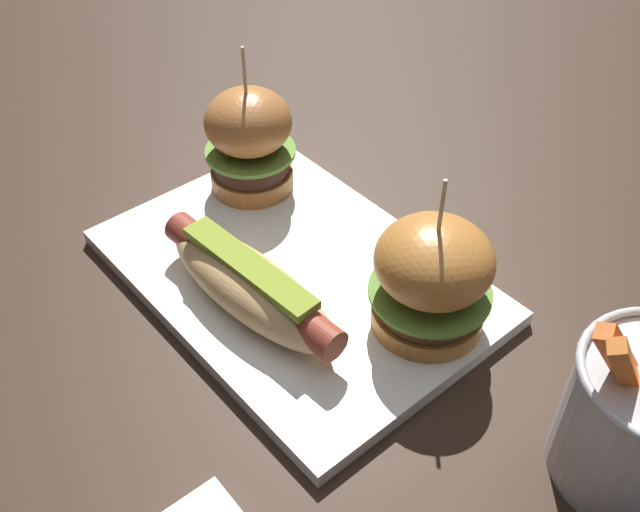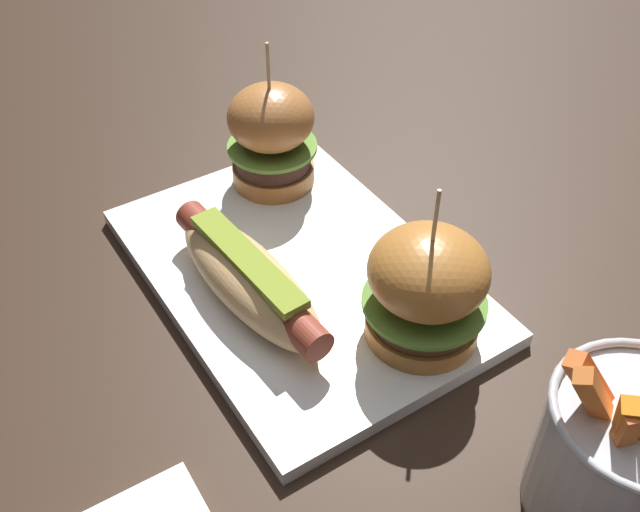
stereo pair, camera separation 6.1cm
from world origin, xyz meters
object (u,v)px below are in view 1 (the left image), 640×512
Objects in this scene: hot_dog at (250,284)px; slider_right at (432,277)px; platter_main at (295,276)px; slider_left at (250,140)px.

hot_dog is 1.39× the size of slider_right.
platter_main is 2.36× the size of slider_right.
slider_right is at bearing 42.25° from hot_dog.
slider_left is 1.04× the size of slider_right.
slider_left reaches higher than platter_main.
hot_dog is at bearing -137.75° from slider_right.
slider_left is at bearing 179.22° from slider_right.
slider_right is (0.11, 0.10, 0.03)m from hot_dog.
hot_dog is 0.17m from slider_left.
platter_main is 1.70× the size of hot_dog.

